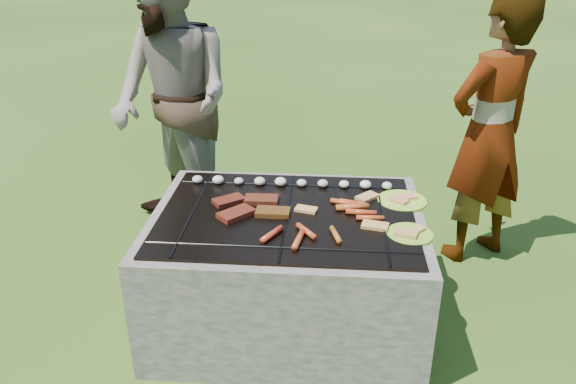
{
  "coord_description": "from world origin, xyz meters",
  "views": [
    {
      "loc": [
        0.19,
        -2.37,
        1.84
      ],
      "look_at": [
        0.0,
        0.05,
        0.7
      ],
      "focal_mm": 35.0,
      "sensor_mm": 36.0,
      "label": 1
    }
  ],
  "objects_px": {
    "plate_far": "(402,201)",
    "cook": "(489,134)",
    "plate_near": "(410,234)",
    "bystander": "(172,102)",
    "fire_pit": "(287,271)"
  },
  "relations": [
    {
      "from": "plate_near",
      "to": "bystander",
      "type": "relative_size",
      "value": 0.15
    },
    {
      "from": "plate_near",
      "to": "fire_pit",
      "type": "bearing_deg",
      "value": 164.69
    },
    {
      "from": "plate_far",
      "to": "plate_near",
      "type": "xyz_separation_m",
      "value": [
        -0.0,
        -0.34,
        0.0
      ]
    },
    {
      "from": "cook",
      "to": "plate_far",
      "type": "bearing_deg",
      "value": 14.86
    },
    {
      "from": "fire_pit",
      "to": "plate_near",
      "type": "distance_m",
      "value": 0.67
    },
    {
      "from": "plate_far",
      "to": "cook",
      "type": "bearing_deg",
      "value": 45.88
    },
    {
      "from": "fire_pit",
      "to": "plate_near",
      "type": "xyz_separation_m",
      "value": [
        0.56,
        -0.15,
        0.33
      ]
    },
    {
      "from": "plate_far",
      "to": "cook",
      "type": "distance_m",
      "value": 0.79
    },
    {
      "from": "bystander",
      "to": "plate_near",
      "type": "bearing_deg",
      "value": 5.46
    },
    {
      "from": "fire_pit",
      "to": "plate_far",
      "type": "xyz_separation_m",
      "value": [
        0.56,
        0.18,
        0.33
      ]
    },
    {
      "from": "fire_pit",
      "to": "bystander",
      "type": "distance_m",
      "value": 1.31
    },
    {
      "from": "plate_far",
      "to": "plate_near",
      "type": "bearing_deg",
      "value": -90.17
    },
    {
      "from": "plate_near",
      "to": "cook",
      "type": "relative_size",
      "value": 0.17
    },
    {
      "from": "bystander",
      "to": "plate_far",
      "type": "bearing_deg",
      "value": 15.66
    },
    {
      "from": "plate_near",
      "to": "cook",
      "type": "bearing_deg",
      "value": 58.87
    }
  ]
}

